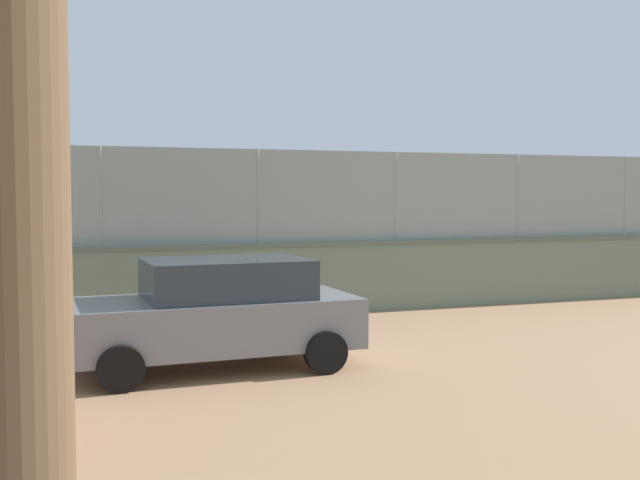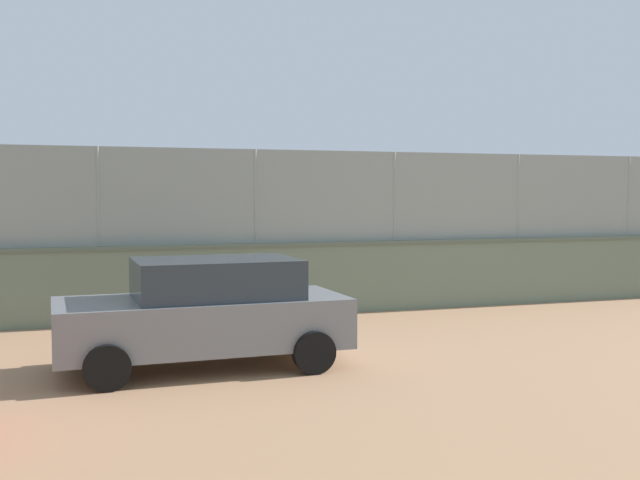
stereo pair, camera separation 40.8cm
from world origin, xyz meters
name	(u,v)px [view 2 (the right image)]	position (x,y,z in m)	size (l,w,h in m)	color
ground_plane	(201,274)	(0.00, 0.00, 0.00)	(260.00, 260.00, 0.00)	tan
perimeter_wall	(394,275)	(-2.56, 9.04, 0.78)	(32.28, 1.58, 1.55)	slate
fence_panel_on_wall	(394,196)	(-2.56, 9.04, 2.53)	(31.69, 1.18, 1.97)	gray
player_near_wall_returning	(381,256)	(-3.64, 6.02, 0.94)	(0.72, 1.14, 1.59)	navy
player_at_service_line	(202,268)	(1.36, 6.95, 0.87)	(0.89, 0.96, 1.49)	#591919
sports_ball	(381,250)	(-2.79, 7.87, 1.25)	(0.23, 0.23, 0.23)	#3399D8
parked_car_grey	(206,311)	(2.56, 13.25, 0.84)	(4.23, 2.07, 1.62)	slate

